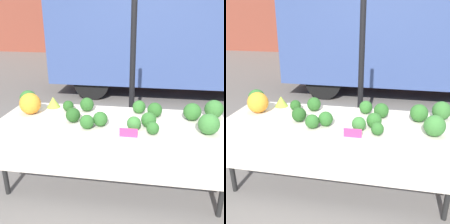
% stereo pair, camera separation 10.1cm
% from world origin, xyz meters
% --- Properties ---
extents(ground_plane, '(40.00, 40.00, 0.00)m').
position_xyz_m(ground_plane, '(0.00, 0.00, 0.00)').
color(ground_plane, slate).
extents(tent_pole, '(0.07, 0.07, 2.21)m').
position_xyz_m(tent_pole, '(0.13, 0.82, 1.10)').
color(tent_pole, black).
rests_on(tent_pole, ground_plane).
extents(parked_truck, '(5.27, 1.96, 2.66)m').
position_xyz_m(parked_truck, '(0.69, 3.70, 1.42)').
color(parked_truck, '#384C84').
rests_on(parked_truck, ground_plane).
extents(market_table, '(2.23, 0.75, 0.78)m').
position_xyz_m(market_table, '(0.00, -0.06, 0.69)').
color(market_table, beige).
rests_on(market_table, ground_plane).
extents(orange_cauliflower, '(0.22, 0.22, 0.22)m').
position_xyz_m(orange_cauliflower, '(-0.87, 0.03, 0.89)').
color(orange_cauliflower, orange).
rests_on(orange_cauliflower, market_table).
extents(romanesco_head, '(0.15, 0.15, 0.12)m').
position_xyz_m(romanesco_head, '(-0.70, 0.25, 0.84)').
color(romanesco_head, '#93B238').
rests_on(romanesco_head, market_table).
extents(broccoli_head_0, '(0.19, 0.19, 0.19)m').
position_xyz_m(broccoli_head_0, '(0.88, -0.19, 0.87)').
color(broccoli_head_0, '#387533').
rests_on(broccoli_head_0, market_table).
extents(broccoli_head_1, '(0.17, 0.17, 0.17)m').
position_xyz_m(broccoli_head_1, '(0.78, 0.11, 0.87)').
color(broccoli_head_1, '#2D6628').
rests_on(broccoli_head_1, market_table).
extents(broccoli_head_2, '(0.14, 0.14, 0.14)m').
position_xyz_m(broccoli_head_2, '(-0.08, -0.17, 0.85)').
color(broccoli_head_2, '#2D6628').
rests_on(broccoli_head_2, market_table).
extents(broccoli_head_3, '(0.14, 0.14, 0.14)m').
position_xyz_m(broccoli_head_3, '(-0.36, -0.12, 0.85)').
color(broccoli_head_3, '#23511E').
rests_on(broccoli_head_3, market_table).
extents(broccoli_head_4, '(0.11, 0.11, 0.11)m').
position_xyz_m(broccoli_head_4, '(0.40, -0.27, 0.84)').
color(broccoli_head_4, '#2D6628').
rests_on(broccoli_head_4, market_table).
extents(broccoli_head_5, '(0.14, 0.14, 0.14)m').
position_xyz_m(broccoli_head_5, '(0.36, -0.12, 0.85)').
color(broccoli_head_5, '#2D6628').
rests_on(broccoli_head_5, market_table).
extents(broccoli_head_6, '(0.19, 0.19, 0.19)m').
position_xyz_m(broccoli_head_6, '(-0.99, 0.23, 0.87)').
color(broccoli_head_6, '#2D6628').
rests_on(broccoli_head_6, market_table).
extents(broccoli_head_7, '(0.12, 0.12, 0.12)m').
position_xyz_m(broccoli_head_7, '(-0.50, 0.16, 0.84)').
color(broccoli_head_7, '#23511E').
rests_on(broccoli_head_7, market_table).
extents(broccoli_head_8, '(0.15, 0.15, 0.15)m').
position_xyz_m(broccoli_head_8, '(-0.30, 0.19, 0.86)').
color(broccoli_head_8, '#285B23').
rests_on(broccoli_head_8, market_table).
extents(broccoli_head_9, '(0.15, 0.15, 0.15)m').
position_xyz_m(broccoli_head_9, '(0.42, 0.14, 0.86)').
color(broccoli_head_9, '#285B23').
rests_on(broccoli_head_9, market_table).
extents(broccoli_head_10, '(0.14, 0.14, 0.14)m').
position_xyz_m(broccoli_head_10, '(0.25, 0.22, 0.85)').
color(broccoli_head_10, '#2D6628').
rests_on(broccoli_head_10, market_table).
extents(broccoli_head_11, '(0.13, 0.13, 0.13)m').
position_xyz_m(broccoli_head_11, '(0.23, -0.21, 0.85)').
color(broccoli_head_11, '#387533').
rests_on(broccoli_head_11, market_table).
extents(broccoli_head_12, '(0.18, 0.18, 0.18)m').
position_xyz_m(broccoli_head_12, '(1.00, 0.21, 0.87)').
color(broccoli_head_12, '#336B2D').
rests_on(broccoli_head_12, market_table).
extents(broccoli_head_13, '(0.13, 0.13, 0.13)m').
position_xyz_m(broccoli_head_13, '(-0.19, -0.24, 0.85)').
color(broccoli_head_13, '#2D6628').
rests_on(broccoli_head_13, market_table).
extents(price_sign, '(0.16, 0.01, 0.08)m').
position_xyz_m(price_sign, '(0.20, -0.36, 0.82)').
color(price_sign, '#E53D84').
rests_on(price_sign, market_table).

